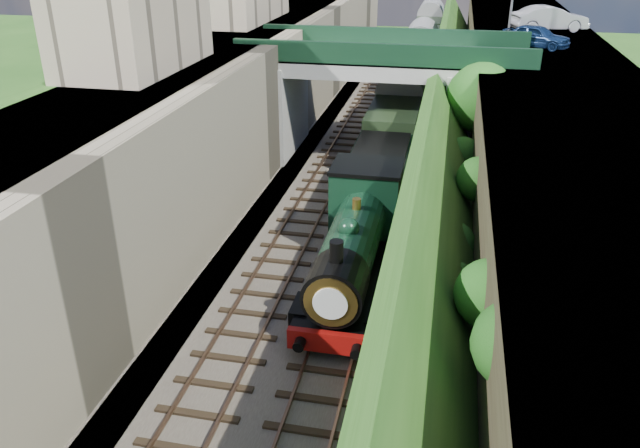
% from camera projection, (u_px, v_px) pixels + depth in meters
% --- Properties ---
extents(trackbed, '(10.00, 90.00, 0.20)m').
position_uv_depth(trackbed, '(364.00, 180.00, 34.35)').
color(trackbed, '#473F38').
rests_on(trackbed, ground).
extents(retaining_wall, '(1.00, 90.00, 7.00)m').
position_uv_depth(retaining_wall, '(266.00, 114.00, 33.90)').
color(retaining_wall, '#756B56').
rests_on(retaining_wall, ground).
extents(street_plateau_left, '(6.00, 90.00, 7.00)m').
position_uv_depth(street_plateau_left, '(205.00, 110.00, 34.55)').
color(street_plateau_left, '#262628').
rests_on(street_plateau_left, ground).
extents(street_plateau_right, '(8.00, 90.00, 6.25)m').
position_uv_depth(street_plateau_right, '(553.00, 138.00, 31.29)').
color(street_plateau_right, '#262628').
rests_on(street_plateau_right, ground).
extents(embankment_slope, '(4.37, 90.00, 6.36)m').
position_uv_depth(embankment_slope, '(461.00, 160.00, 29.50)').
color(embankment_slope, '#1E4714').
rests_on(embankment_slope, ground).
extents(track_left, '(2.50, 90.00, 0.20)m').
position_uv_depth(track_left, '(329.00, 175.00, 34.66)').
color(track_left, black).
rests_on(track_left, trackbed).
extents(track_right, '(2.50, 90.00, 0.20)m').
position_uv_depth(track_right, '(386.00, 179.00, 34.06)').
color(track_right, black).
rests_on(track_right, trackbed).
extents(road_bridge, '(16.00, 6.40, 7.25)m').
position_uv_depth(road_bridge, '(392.00, 92.00, 35.99)').
color(road_bridge, gray).
rests_on(road_bridge, ground).
extents(building_near, '(4.00, 8.00, 4.00)m').
position_uv_depth(building_near, '(133.00, 21.00, 26.97)').
color(building_near, gray).
rests_on(building_near, street_plateau_left).
extents(tree, '(3.60, 3.80, 6.60)m').
position_uv_depth(tree, '(483.00, 100.00, 32.02)').
color(tree, black).
rests_on(tree, ground).
extents(car_blue, '(4.17, 3.09, 1.32)m').
position_uv_depth(car_blue, '(536.00, 36.00, 36.50)').
color(car_blue, navy).
rests_on(car_blue, street_plateau_right).
extents(car_silver, '(5.30, 3.13, 1.65)m').
position_uv_depth(car_silver, '(550.00, 19.00, 42.31)').
color(car_silver, '#9E9EA3').
rests_on(car_silver, street_plateau_right).
extents(locomotive, '(3.10, 10.22, 3.83)m').
position_uv_depth(locomotive, '(355.00, 244.00, 23.45)').
color(locomotive, black).
rests_on(locomotive, trackbed).
extents(tender, '(2.70, 6.00, 3.05)m').
position_uv_depth(tender, '(378.00, 181.00, 30.07)').
color(tender, black).
rests_on(tender, trackbed).
extents(coach_front, '(2.90, 18.00, 3.70)m').
position_uv_depth(coach_front, '(402.00, 106.00, 41.02)').
color(coach_front, black).
rests_on(coach_front, trackbed).
extents(coach_middle, '(2.90, 18.00, 3.70)m').
position_uv_depth(coach_middle, '(420.00, 54.00, 57.62)').
color(coach_middle, black).
rests_on(coach_middle, trackbed).
extents(coach_rear, '(2.90, 18.00, 3.70)m').
position_uv_depth(coach_rear, '(430.00, 26.00, 74.23)').
color(coach_rear, black).
rests_on(coach_rear, trackbed).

